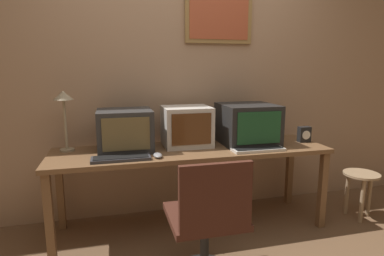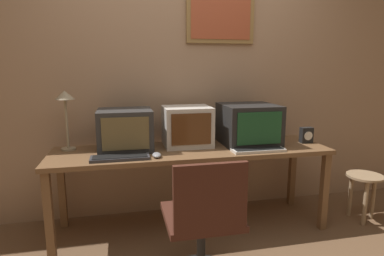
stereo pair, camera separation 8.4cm
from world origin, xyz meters
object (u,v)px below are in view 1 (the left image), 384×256
at_px(monitor_center, 187,126).
at_px(desk_lamp, 64,103).
at_px(monitor_left, 125,130).
at_px(desk_clock, 304,134).
at_px(keyboard_side, 258,149).
at_px(office_chair, 207,231).
at_px(side_stool, 360,184).
at_px(monitor_right, 247,124).
at_px(mouse_near_keyboard, 158,155).
at_px(keyboard_main, 121,158).

distance_m(monitor_center, desk_lamp, 1.00).
relative_size(monitor_left, desk_clock, 3.08).
relative_size(keyboard_side, desk_clock, 3.08).
relative_size(office_chair, side_stool, 2.00).
relative_size(monitor_right, desk_lamp, 0.98).
bearing_deg(mouse_near_keyboard, keyboard_main, 179.05).
distance_m(mouse_near_keyboard, desk_clock, 1.36).
distance_m(monitor_right, keyboard_main, 1.14).
height_order(monitor_right, mouse_near_keyboard, monitor_right).
bearing_deg(office_chair, keyboard_main, 131.20).
distance_m(monitor_center, side_stool, 1.67).
distance_m(keyboard_main, mouse_near_keyboard, 0.27).
bearing_deg(keyboard_main, monitor_center, 29.09).
xyz_separation_m(monitor_left, monitor_right, (1.05, -0.02, 0.01)).
bearing_deg(monitor_right, desk_clock, -8.82).
xyz_separation_m(keyboard_side, mouse_near_keyboard, (-0.81, 0.01, 0.00)).
height_order(monitor_center, desk_clock, monitor_center).
bearing_deg(side_stool, keyboard_side, -179.45).
bearing_deg(monitor_left, mouse_near_keyboard, -51.51).
bearing_deg(monitor_center, side_stool, -11.57).
bearing_deg(monitor_center, monitor_right, -6.12).
distance_m(desk_clock, side_stool, 0.69).
distance_m(keyboard_side, mouse_near_keyboard, 0.81).
distance_m(monitor_left, keyboard_side, 1.08).
xyz_separation_m(monitor_left, keyboard_side, (1.03, -0.29, -0.15)).
xyz_separation_m(monitor_right, keyboard_main, (-1.10, -0.26, -0.16)).
bearing_deg(office_chair, monitor_center, 84.95).
height_order(monitor_left, side_stool, monitor_left).
relative_size(keyboard_main, keyboard_side, 0.99).
bearing_deg(keyboard_side, side_stool, 0.55).
bearing_deg(keyboard_main, monitor_right, 13.15).
relative_size(keyboard_main, mouse_near_keyboard, 3.62).
xyz_separation_m(keyboard_side, desk_clock, (0.54, 0.19, 0.06)).
bearing_deg(desk_lamp, monitor_left, -12.04).
relative_size(monitor_left, office_chair, 0.50).
bearing_deg(desk_lamp, mouse_near_keyboard, -28.95).
height_order(keyboard_side, mouse_near_keyboard, mouse_near_keyboard).
height_order(monitor_right, side_stool, monitor_right).
xyz_separation_m(monitor_left, mouse_near_keyboard, (0.22, -0.28, -0.15)).
xyz_separation_m(monitor_center, side_stool, (1.54, -0.32, -0.55)).
relative_size(keyboard_main, side_stool, 1.00).
height_order(desk_clock, desk_lamp, desk_lamp).
bearing_deg(mouse_near_keyboard, office_chair, -68.29).
distance_m(desk_lamp, office_chair, 1.47).
relative_size(monitor_right, mouse_near_keyboard, 4.04).
distance_m(monitor_center, office_chair, 1.00).
bearing_deg(monitor_right, keyboard_side, -94.12).
height_order(office_chair, side_stool, office_chair).
xyz_separation_m(desk_lamp, side_stool, (2.51, -0.37, -0.76)).
distance_m(desk_clock, office_chair, 1.40).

